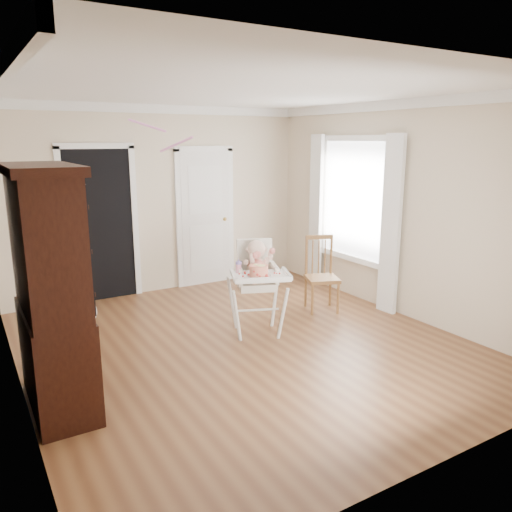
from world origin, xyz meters
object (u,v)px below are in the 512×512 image
high_chair (257,276)px  cake (259,271)px  china_cabinet (51,290)px  dining_chair (321,276)px  sippy_cup (239,267)px

high_chair → cake: size_ratio=4.25×
cake → china_cabinet: size_ratio=0.13×
china_cabinet → cake: bearing=6.7°
china_cabinet → dining_chair: (3.45, 0.81, -0.56)m
high_chair → dining_chair: size_ratio=1.14×
china_cabinet → dining_chair: bearing=13.2°
high_chair → sippy_cup: bearing=-149.9°
high_chair → cake: bearing=-94.6°
china_cabinet → dining_chair: china_cabinet is taller
sippy_cup → dining_chair: size_ratio=0.16×
dining_chair → cake: bearing=-134.9°
high_chair → dining_chair: 1.23m
cake → sippy_cup: (-0.13, 0.23, 0.01)m
cake → sippy_cup: 0.26m
high_chair → sippy_cup: size_ratio=6.90×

